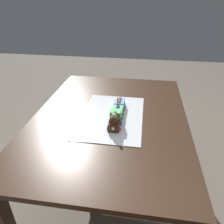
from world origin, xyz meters
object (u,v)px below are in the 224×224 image
(cake_car_tanker_sky_blue, at_px, (120,104))
(birthday_candle, at_px, (118,102))
(dining_table, at_px, (110,129))
(cake_car_flatbed_mint_green, at_px, (117,112))
(cake_locomotive, at_px, (115,120))

(cake_car_tanker_sky_blue, height_order, birthday_candle, birthday_candle)
(dining_table, distance_m, cake_car_flatbed_mint_green, 0.15)
(dining_table, distance_m, birthday_candle, 0.22)
(cake_car_tanker_sky_blue, bearing_deg, cake_locomotive, 180.00)
(dining_table, bearing_deg, cake_car_tanker_sky_blue, -24.17)
(cake_car_tanker_sky_blue, bearing_deg, dining_table, 155.83)
(dining_table, relative_size, cake_car_flatbed_mint_green, 14.00)
(birthday_candle, bearing_deg, cake_car_flatbed_mint_green, -180.00)
(cake_locomotive, distance_m, cake_car_tanker_sky_blue, 0.25)
(cake_car_tanker_sky_blue, relative_size, birthday_candle, 1.55)
(cake_car_flatbed_mint_green, bearing_deg, dining_table, 83.06)
(cake_car_tanker_sky_blue, bearing_deg, cake_car_flatbed_mint_green, 180.00)
(dining_table, height_order, cake_car_tanker_sky_blue, cake_car_tanker_sky_blue)
(cake_car_flatbed_mint_green, xyz_separation_m, cake_car_tanker_sky_blue, (0.12, -0.00, 0.00))
(cake_locomotive, height_order, birthday_candle, birthday_candle)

